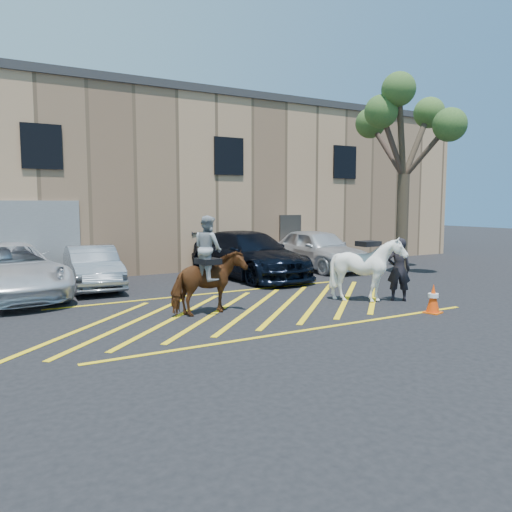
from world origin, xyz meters
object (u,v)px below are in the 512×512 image
car_white_suv (318,249)px  traffic_cone (433,298)px  handler (399,270)px  car_blue_suv (248,255)px  mounted_bay (208,275)px  car_white_pickup (7,271)px  car_silver_sedan (93,267)px  tree (405,123)px  saddled_white (368,269)px

car_white_suv → traffic_cone: car_white_suv is taller
car_white_suv → handler: (-2.06, -6.50, 0.04)m
car_blue_suv → mounted_bay: bearing=-132.6°
car_white_pickup → mounted_bay: mounted_bay is taller
car_silver_sedan → traffic_cone: (6.54, -7.89, -0.31)m
mounted_bay → car_white_pickup: bearing=130.9°
mounted_bay → tree: 10.81m
car_white_pickup → tree: size_ratio=0.78×
car_white_pickup → car_blue_suv: (7.93, 0.12, 0.05)m
traffic_cone → car_white_suv: bearing=73.0°
car_white_suv → traffic_cone: bearing=-106.6°
saddled_white → traffic_cone: (0.43, -1.90, -0.54)m
car_silver_sedan → handler: bearing=-38.7°
car_white_pickup → saddled_white: bearing=-38.9°
tree → saddled_white: bearing=-144.4°
mounted_bay → saddled_white: 4.52m
car_blue_suv → tree: size_ratio=0.79×
handler → tree: bearing=-100.9°
car_white_pickup → tree: tree is taller
handler → traffic_cone: size_ratio=2.41×
handler → tree: (4.02, 3.81, 4.81)m
car_blue_suv → handler: 6.11m
car_silver_sedan → saddled_white: (6.11, -5.99, 0.23)m
tree → handler: bearing=-136.5°
handler → mounted_bay: bearing=24.4°
car_silver_sedan → car_white_pickup: bearing=-164.7°
handler → tree: tree is taller
car_silver_sedan → car_blue_suv: size_ratio=0.71×
traffic_cone → car_silver_sedan: bearing=129.6°
car_white_pickup → tree: bearing=-14.9°
handler → car_blue_suv: bearing=-40.2°
car_blue_suv → handler: handler is taller
handler → traffic_cone: bearing=110.9°
car_white_suv → mounted_bay: mounted_bay is taller
car_blue_suv → saddled_white: bearing=-88.0°
handler → saddled_white: saddled_white is taller
car_white_pickup → handler: (9.43, -5.81, 0.09)m
handler → mounted_bay: (-5.30, 1.05, 0.10)m
tree → mounted_bay: bearing=-163.5°
car_blue_suv → mounted_bay: (-3.80, -4.88, 0.14)m
saddled_white → mounted_bay: bearing=170.9°
car_silver_sedan → saddled_white: 8.56m
car_white_pickup → car_white_suv: size_ratio=1.15×
car_blue_suv → traffic_cone: bearing=-86.5°
saddled_white → car_white_suv: bearing=64.8°
car_white_pickup → car_silver_sedan: 2.53m
car_white_suv → car_blue_suv: bearing=-170.5°
handler → car_white_pickup: bearing=4.0°
car_white_pickup → traffic_cone: 11.66m
car_silver_sedan → tree: size_ratio=0.56×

